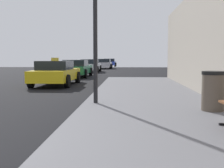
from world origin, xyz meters
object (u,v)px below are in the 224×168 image
(car_blue, at_px, (110,63))
(car_yellow, at_px, (56,73))
(trash_bin, at_px, (213,91))
(car_green, at_px, (76,68))
(car_silver, at_px, (104,64))
(car_white, at_px, (90,66))

(car_blue, bearing_deg, car_yellow, -91.55)
(trash_bin, height_order, car_yellow, car_yellow)
(car_green, height_order, car_blue, same)
(car_yellow, distance_m, car_silver, 22.66)
(car_blue, bearing_deg, car_green, -92.20)
(car_yellow, relative_size, car_blue, 1.00)
(trash_bin, relative_size, car_green, 0.21)
(car_green, relative_size, car_white, 1.08)
(car_green, bearing_deg, trash_bin, -67.36)
(trash_bin, distance_m, car_silver, 30.81)
(car_blue, bearing_deg, trash_bin, -82.71)
(car_white, distance_m, car_blue, 17.42)
(car_green, distance_m, car_silver, 16.23)
(trash_bin, distance_m, car_blue, 39.15)
(car_silver, bearing_deg, car_white, -94.47)
(car_white, relative_size, car_blue, 0.95)
(car_green, bearing_deg, car_silver, 87.28)
(car_white, bearing_deg, car_yellow, -89.86)
(car_white, height_order, car_blue, same)
(car_silver, relative_size, car_blue, 0.95)
(car_yellow, height_order, car_white, car_yellow)
(car_yellow, bearing_deg, car_silver, 88.31)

